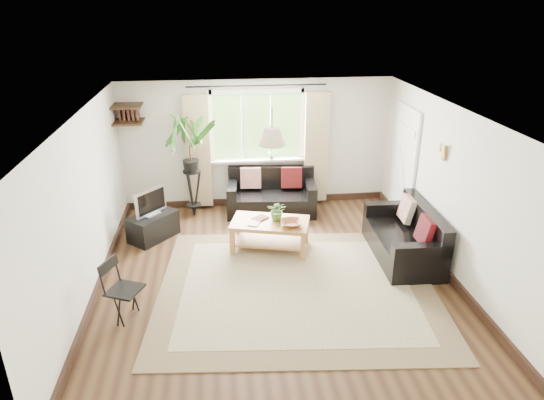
{
  "coord_description": "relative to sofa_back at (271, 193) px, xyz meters",
  "views": [
    {
      "loc": [
        -0.76,
        -5.98,
        3.78
      ],
      "look_at": [
        0.0,
        0.4,
        1.05
      ],
      "focal_mm": 32.0,
      "sensor_mm": 36.0,
      "label": 1
    }
  ],
  "objects": [
    {
      "name": "book_b",
      "position": [
        -0.39,
        -1.24,
        0.12
      ],
      "size": [
        0.3,
        0.3,
        0.02
      ],
      "primitive_type": "imported",
      "rotation": [
        0.0,
        0.0,
        -0.87
      ],
      "color": "brown",
      "rests_on": "coffee_table"
    },
    {
      "name": "table_plant",
      "position": [
        -0.07,
        -1.41,
        0.28
      ],
      "size": [
        0.37,
        0.35,
        0.33
      ],
      "primitive_type": "imported",
      "rotation": [
        0.0,
        0.0,
        -0.34
      ],
      "color": "#3C6D2B",
      "rests_on": "coffee_table"
    },
    {
      "name": "sofa_back",
      "position": [
        0.0,
        0.0,
        0.0
      ],
      "size": [
        1.69,
        0.95,
        0.76
      ],
      "primitive_type": null,
      "rotation": [
        0.0,
        0.0,
        -0.09
      ],
      "color": "black",
      "rests_on": "floor"
    },
    {
      "name": "wall_left",
      "position": [
        -2.71,
        -2.28,
        0.82
      ],
      "size": [
        0.02,
        5.5,
        2.4
      ],
      "primitive_type": "cube",
      "color": "beige",
      "rests_on": "floor"
    },
    {
      "name": "wall_right",
      "position": [
        2.29,
        -2.28,
        0.82
      ],
      "size": [
        0.02,
        5.5,
        2.4
      ],
      "primitive_type": "cube",
      "color": "beige",
      "rests_on": "floor"
    },
    {
      "name": "floor",
      "position": [
        -0.21,
        -2.28,
        -0.38
      ],
      "size": [
        5.5,
        5.5,
        0.0
      ],
      "primitive_type": "plane",
      "color": "black",
      "rests_on": "ground"
    },
    {
      "name": "sofa_right",
      "position": [
        1.81,
        -1.92,
        0.01
      ],
      "size": [
        1.68,
        0.88,
        0.78
      ],
      "primitive_type": null,
      "rotation": [
        0.0,
        0.0,
        -1.61
      ],
      "color": "black",
      "rests_on": "floor"
    },
    {
      "name": "folding_chair",
      "position": [
        -2.18,
        -3.02,
        0.02
      ],
      "size": [
        0.55,
        0.55,
        0.81
      ],
      "primitive_type": null,
      "rotation": [
        0.0,
        0.0,
        1.15
      ],
      "color": "black",
      "rests_on": "floor"
    },
    {
      "name": "book_a",
      "position": [
        -0.52,
        -1.46,
        0.12
      ],
      "size": [
        0.23,
        0.26,
        0.02
      ],
      "primitive_type": "imported",
      "rotation": [
        0.0,
        0.0,
        -0.43
      ],
      "color": "white",
      "rests_on": "coffee_table"
    },
    {
      "name": "sill_plant",
      "position": [
        0.04,
        0.35,
        0.68
      ],
      "size": [
        0.14,
        0.1,
        0.27
      ],
      "primitive_type": "imported",
      "color": "#2D6023",
      "rests_on": "window"
    },
    {
      "name": "ceiling",
      "position": [
        -0.21,
        -2.28,
        2.02
      ],
      "size": [
        5.5,
        5.5,
        0.0
      ],
      "primitive_type": "plane",
      "rotation": [
        3.14,
        0.0,
        0.0
      ],
      "color": "white",
      "rests_on": "floor"
    },
    {
      "name": "wall_back",
      "position": [
        -0.21,
        0.47,
        0.82
      ],
      "size": [
        5.0,
        0.02,
        2.4
      ],
      "primitive_type": "cube",
      "color": "beige",
      "rests_on": "floor"
    },
    {
      "name": "wall_front",
      "position": [
        -0.21,
        -5.03,
        0.82
      ],
      "size": [
        5.0,
        0.02,
        2.4
      ],
      "primitive_type": "cube",
      "color": "beige",
      "rests_on": "floor"
    },
    {
      "name": "window",
      "position": [
        -0.21,
        0.43,
        1.17
      ],
      "size": [
        2.5,
        0.16,
        2.16
      ],
      "primitive_type": null,
      "color": "white",
      "rests_on": "wall_back"
    },
    {
      "name": "tv_stand",
      "position": [
        -2.09,
        -0.82,
        -0.17
      ],
      "size": [
        0.86,
        0.9,
        0.43
      ],
      "primitive_type": "cube",
      "rotation": [
        0.0,
        0.0,
        0.85
      ],
      "color": "black",
      "rests_on": "floor"
    },
    {
      "name": "corner_shelf",
      "position": [
        -2.46,
        0.22,
        1.51
      ],
      "size": [
        0.5,
        0.5,
        0.34
      ],
      "primitive_type": null,
      "color": "black",
      "rests_on": "wall_back"
    },
    {
      "name": "wall_sconce",
      "position": [
        2.22,
        -1.98,
        1.36
      ],
      "size": [
        0.12,
        0.12,
        0.28
      ],
      "primitive_type": null,
      "color": "beige",
      "rests_on": "wall_right"
    },
    {
      "name": "coffee_table",
      "position": [
        -0.19,
        -1.43,
        -0.13
      ],
      "size": [
        1.34,
        0.95,
        0.49
      ],
      "primitive_type": null,
      "rotation": [
        0.0,
        0.0,
        -0.26
      ],
      "color": "#945B30",
      "rests_on": "floor"
    },
    {
      "name": "door",
      "position": [
        2.26,
        -0.58,
        0.62
      ],
      "size": [
        0.06,
        0.96,
        2.06
      ],
      "primitive_type": "cube",
      "color": "silver",
      "rests_on": "wall_right"
    },
    {
      "name": "rug",
      "position": [
        0.05,
        -2.59,
        -0.37
      ],
      "size": [
        4.1,
        3.61,
        0.02
      ],
      "primitive_type": "cube",
      "rotation": [
        0.0,
        0.0,
        -0.09
      ],
      "color": "beige",
      "rests_on": "floor"
    },
    {
      "name": "palm_stand",
      "position": [
        -1.44,
        0.04,
        0.56
      ],
      "size": [
        0.89,
        0.89,
        1.88
      ],
      "primitive_type": null,
      "rotation": [
        0.0,
        0.0,
        0.24
      ],
      "color": "black",
      "rests_on": "floor"
    },
    {
      "name": "pendant_lamp",
      "position": [
        -0.21,
        -1.88,
        1.67
      ],
      "size": [
        0.36,
        0.36,
        0.54
      ],
      "primitive_type": null,
      "color": "beige",
      "rests_on": "ceiling"
    },
    {
      "name": "tv",
      "position": [
        -2.09,
        -0.82,
        0.28
      ],
      "size": [
        0.56,
        0.6,
        0.47
      ],
      "primitive_type": null,
      "rotation": [
        0.0,
        0.0,
        0.85
      ],
      "color": "#A5A5AA",
      "rests_on": "tv_stand"
    },
    {
      "name": "bowl",
      "position": [
        0.12,
        -1.63,
        0.15
      ],
      "size": [
        0.34,
        0.34,
        0.08
      ],
      "primitive_type": "imported",
      "rotation": [
        0.0,
        0.0,
        0.02
      ],
      "color": "brown",
      "rests_on": "coffee_table"
    }
  ]
}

